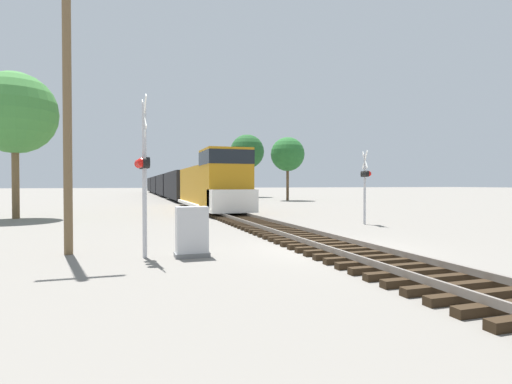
% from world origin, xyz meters
% --- Properties ---
extents(ground_plane, '(400.00, 400.00, 0.00)m').
position_xyz_m(ground_plane, '(0.00, 0.00, 0.00)').
color(ground_plane, slate).
extents(rail_track_bed, '(2.60, 160.00, 0.31)m').
position_xyz_m(rail_track_bed, '(0.00, -0.00, 0.14)').
color(rail_track_bed, black).
rests_on(rail_track_bed, ground).
extents(freight_train, '(2.87, 83.66, 4.29)m').
position_xyz_m(freight_train, '(0.00, 52.42, 1.84)').
color(freight_train, '#B77A14').
rests_on(freight_train, ground).
extents(crossing_signal_near, '(0.39, 1.01, 4.42)m').
position_xyz_m(crossing_signal_near, '(-5.60, 0.28, 2.51)').
color(crossing_signal_near, '#B7B7BC').
rests_on(crossing_signal_near, ground).
extents(crossing_signal_far, '(0.58, 1.01, 3.70)m').
position_xyz_m(crossing_signal_far, '(5.35, 6.29, 2.33)').
color(crossing_signal_far, '#B7B7BC').
rests_on(crossing_signal_far, ground).
extents(relay_cabinet, '(0.95, 0.54, 1.40)m').
position_xyz_m(relay_cabinet, '(-4.31, 0.02, 0.69)').
color(relay_cabinet, slate).
rests_on(relay_cabinet, ground).
extents(utility_pole, '(1.80, 0.24, 9.44)m').
position_xyz_m(utility_pole, '(-7.64, 1.48, 4.90)').
color(utility_pole, brown).
rests_on(utility_pole, ground).
extents(tree_far_right, '(4.73, 4.73, 8.55)m').
position_xyz_m(tree_far_right, '(-12.27, 15.42, 6.15)').
color(tree_far_right, brown).
rests_on(tree_far_right, ground).
extents(tree_mid_background, '(4.17, 4.17, 7.79)m').
position_xyz_m(tree_mid_background, '(12.74, 34.57, 5.68)').
color(tree_mid_background, brown).
rests_on(tree_mid_background, ground).
extents(tree_deep_background, '(5.28, 5.28, 9.73)m').
position_xyz_m(tree_deep_background, '(11.70, 48.60, 7.06)').
color(tree_deep_background, brown).
rests_on(tree_deep_background, ground).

